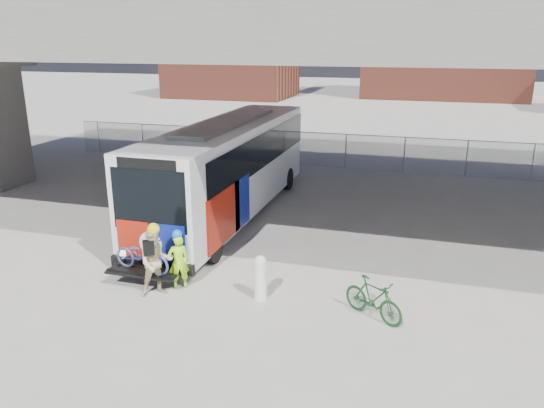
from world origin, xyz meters
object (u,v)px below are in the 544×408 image
at_px(cyclist_tan, 156,261).
at_px(cyclist_hivis, 179,260).
at_px(bike_parked, 373,299).
at_px(bus, 229,162).
at_px(bollard, 260,276).

bearing_deg(cyclist_tan, cyclist_hivis, 15.88).
bearing_deg(bike_parked, bus, 76.18).
relative_size(bus, bike_parked, 7.51).
height_order(cyclist_hivis, bike_parked, cyclist_hivis).
relative_size(bus, bollard, 10.55).
distance_m(bollard, cyclist_hivis, 2.34).
distance_m(bus, bike_parked, 9.12).
xyz_separation_m(bus, bollard, (3.30, -6.32, -1.45)).
distance_m(bus, bollard, 7.28).
height_order(bus, bollard, bus).
bearing_deg(bus, cyclist_tan, -85.25).
xyz_separation_m(bus, cyclist_tan, (0.57, -6.85, -1.15)).
bearing_deg(bike_parked, bollard, 119.43).
distance_m(cyclist_tan, bike_parked, 5.69).
xyz_separation_m(bollard, cyclist_tan, (-2.73, -0.53, 0.29)).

